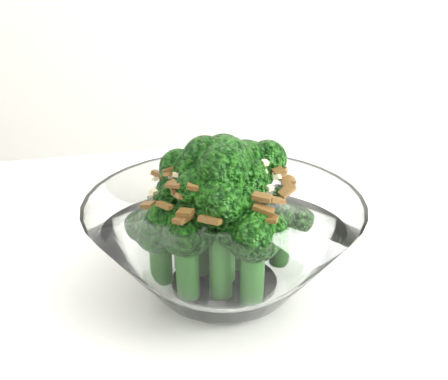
# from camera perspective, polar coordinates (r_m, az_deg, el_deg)

# --- Properties ---
(broccoli_dish) EXTENTS (0.23, 0.23, 0.14)m
(broccoli_dish) POSITION_cam_1_polar(r_m,az_deg,el_deg) (0.51, -0.12, -4.15)
(broccoli_dish) COLOR white
(broccoli_dish) RESTS_ON table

